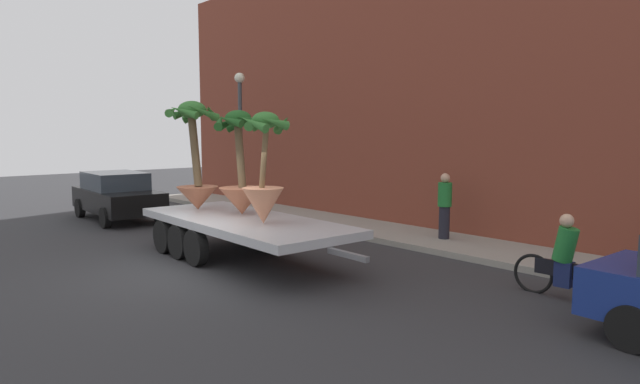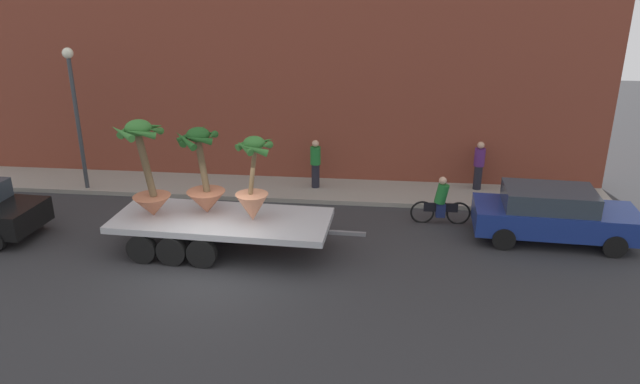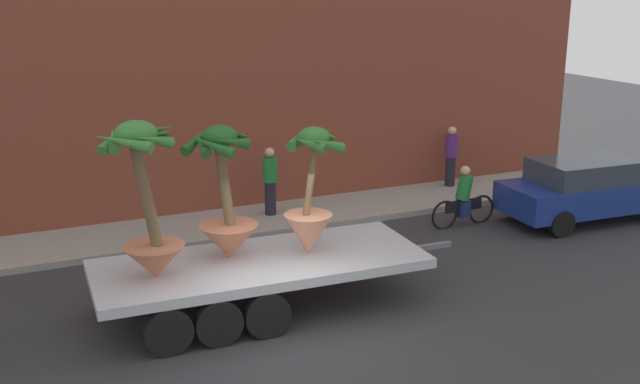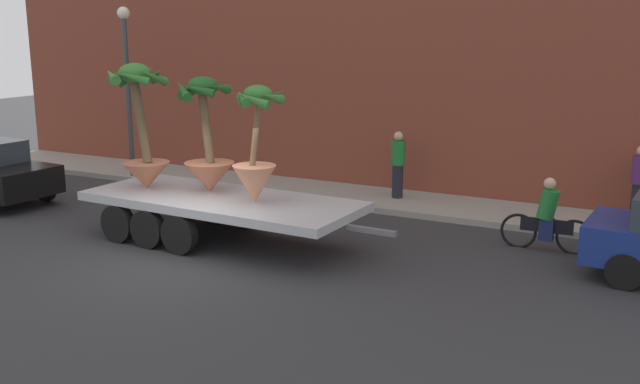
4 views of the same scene
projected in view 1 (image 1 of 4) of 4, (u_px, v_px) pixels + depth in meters
ground_plane at (192, 270)px, 11.46m from camera, size 60.00×60.00×0.00m
sidewalk at (382, 231)px, 15.53m from camera, size 24.00×2.20×0.15m
building_facade at (421, 86)px, 16.20m from camera, size 24.00×1.20×8.61m
flatbed_trailer at (238, 226)px, 12.48m from camera, size 6.99×2.56×0.98m
potted_palm_rear at (264, 181)px, 11.40m from camera, size 1.08×1.10×2.36m
potted_palm_middle at (241, 175)px, 12.74m from camera, size 1.33×1.38×2.45m
potted_palm_front at (195, 163)px, 13.52m from camera, size 1.47×1.50×2.71m
cyclist at (565, 261)px, 9.45m from camera, size 1.84×0.35×1.54m
trailing_car at (117, 195)px, 18.02m from camera, size 4.32×2.09×1.58m
pedestrian_near_gate at (445, 205)px, 14.03m from camera, size 0.36×0.36×1.71m
street_lamp at (240, 123)px, 19.03m from camera, size 0.36×0.36×4.83m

